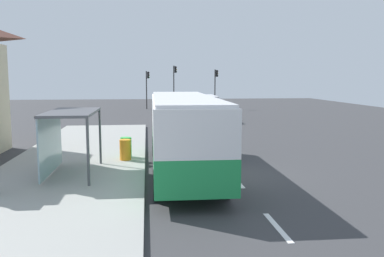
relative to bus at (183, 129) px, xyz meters
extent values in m
cube|color=#38383A|center=(1.71, 13.41, -1.86)|extent=(56.00, 92.00, 0.04)
cube|color=#999993|center=(-4.69, 1.41, -1.75)|extent=(6.20, 30.00, 0.18)
cube|color=silver|center=(1.96, -6.59, -1.84)|extent=(0.16, 2.20, 0.01)
cube|color=silver|center=(1.96, -1.59, -1.84)|extent=(0.16, 2.20, 0.01)
cube|color=silver|center=(1.96, 3.41, -1.84)|extent=(0.16, 2.20, 0.01)
cube|color=silver|center=(1.96, 8.41, -1.84)|extent=(0.16, 2.20, 0.01)
cube|color=silver|center=(1.96, 13.41, -1.84)|extent=(0.16, 2.20, 0.01)
cube|color=silver|center=(1.96, 18.41, -1.84)|extent=(0.16, 2.20, 0.01)
cube|color=silver|center=(1.96, 23.41, -1.84)|extent=(0.16, 2.20, 0.01)
cube|color=silver|center=(1.96, 28.41, -1.84)|extent=(0.16, 2.20, 0.01)
cube|color=#1E8C47|center=(0.01, -0.02, -0.77)|extent=(2.62, 11.03, 1.15)
cube|color=silver|center=(0.01, -0.02, 0.53)|extent=(2.62, 11.03, 1.45)
cube|color=silver|center=(0.01, -0.02, 1.31)|extent=(2.50, 10.81, 0.12)
cube|color=black|center=(0.07, 5.43, 0.46)|extent=(2.30, 0.15, 1.22)
cube|color=black|center=(-1.20, -0.51, 0.46)|extent=(0.18, 8.58, 1.10)
cylinder|color=black|center=(-1.07, 3.89, -1.34)|extent=(0.29, 1.00, 1.00)
cylinder|color=black|center=(1.19, 3.87, -1.34)|extent=(0.29, 1.00, 1.00)
cylinder|color=black|center=(-1.16, -3.71, -1.34)|extent=(0.29, 1.00, 1.00)
cylinder|color=black|center=(1.10, -3.73, -1.34)|extent=(0.29, 1.00, 1.00)
cube|color=silver|center=(3.91, 21.33, -0.52)|extent=(2.12, 5.25, 1.96)
cube|color=black|center=(3.91, 21.33, -0.19)|extent=(2.11, 3.17, 0.44)
cylinder|color=black|center=(4.76, 19.31, -1.50)|extent=(0.24, 0.69, 0.68)
cylinder|color=black|center=(2.96, 19.36, -1.50)|extent=(0.24, 0.69, 0.68)
cylinder|color=black|center=(4.86, 23.31, -1.50)|extent=(0.24, 0.69, 0.68)
cylinder|color=black|center=(3.06, 23.35, -1.50)|extent=(0.24, 0.69, 0.68)
cube|color=#195933|center=(4.01, 36.90, -1.22)|extent=(1.99, 4.47, 0.60)
cube|color=black|center=(4.00, 36.70, -0.62)|extent=(1.69, 2.44, 0.60)
cylinder|color=black|center=(3.26, 38.44, -1.52)|extent=(0.23, 0.65, 0.64)
cylinder|color=black|center=(4.90, 38.37, -1.52)|extent=(0.23, 0.65, 0.64)
cylinder|color=black|center=(3.13, 35.44, -1.52)|extent=(0.23, 0.65, 0.64)
cylinder|color=black|center=(4.77, 35.37, -1.52)|extent=(0.23, 0.65, 0.64)
cube|color=#A51919|center=(4.01, 27.81, -1.22)|extent=(2.06, 4.50, 0.60)
cube|color=black|center=(4.02, 28.01, -0.62)|extent=(1.72, 2.47, 0.60)
cylinder|color=black|center=(4.74, 26.27, -1.52)|extent=(0.24, 0.65, 0.64)
cylinder|color=black|center=(3.10, 26.36, -1.52)|extent=(0.24, 0.65, 0.64)
cylinder|color=black|center=(4.92, 29.26, -1.52)|extent=(0.24, 0.65, 0.64)
cylinder|color=black|center=(3.28, 29.36, -1.52)|extent=(0.24, 0.65, 0.64)
cylinder|color=orange|center=(-2.49, 2.14, -1.19)|extent=(0.52, 0.52, 0.95)
cylinder|color=green|center=(-2.49, 2.84, -1.19)|extent=(0.52, 0.52, 0.95)
cylinder|color=#2D2D2D|center=(7.11, 34.76, 0.64)|extent=(0.14, 0.14, 4.96)
cube|color=black|center=(7.33, 34.76, 2.62)|extent=(0.24, 0.28, 0.84)
sphere|color=#360606|center=(7.45, 34.76, 2.90)|extent=(0.16, 0.16, 0.16)
sphere|color=#F2B20C|center=(7.45, 34.76, 2.62)|extent=(0.16, 0.16, 0.16)
sphere|color=black|center=(7.45, 34.76, 2.34)|extent=(0.16, 0.16, 0.16)
cylinder|color=#2D2D2D|center=(-1.49, 35.56, 0.54)|extent=(0.14, 0.14, 4.76)
cube|color=black|center=(-1.27, 35.56, 2.42)|extent=(0.24, 0.28, 0.84)
sphere|color=#360606|center=(-1.15, 35.56, 2.70)|extent=(0.16, 0.16, 0.16)
sphere|color=#3C2C03|center=(-1.15, 35.56, 2.42)|extent=(0.16, 0.16, 0.16)
sphere|color=green|center=(-1.15, 35.56, 2.14)|extent=(0.16, 0.16, 0.16)
cylinder|color=#2D2D2D|center=(2.01, 36.36, 0.89)|extent=(0.14, 0.14, 5.47)
cube|color=black|center=(2.23, 36.36, 3.12)|extent=(0.24, 0.28, 0.84)
sphere|color=#360606|center=(2.35, 36.36, 3.40)|extent=(0.16, 0.16, 0.16)
sphere|color=#F2B20C|center=(2.35, 36.36, 3.12)|extent=(0.16, 0.16, 0.16)
sphere|color=black|center=(2.35, 36.36, 2.84)|extent=(0.16, 0.16, 0.16)
cube|color=#4C4C51|center=(-4.39, -0.46, 0.79)|extent=(1.80, 4.00, 0.10)
cube|color=#8CA5B2|center=(-5.24, -0.46, -0.41)|extent=(0.06, 3.80, 2.30)
cylinder|color=#4C4C51|center=(-3.54, -2.36, -0.44)|extent=(0.10, 0.10, 2.44)
cylinder|color=#4C4C51|center=(-3.54, 1.44, -0.44)|extent=(0.10, 0.10, 2.44)
camera|label=1|loc=(-1.47, -16.89, 2.15)|focal=38.60mm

